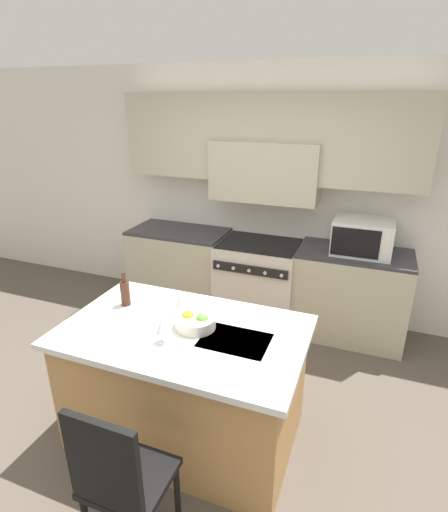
% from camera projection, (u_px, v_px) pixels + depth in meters
% --- Properties ---
extents(ground_plane, '(10.00, 10.00, 0.00)m').
position_uv_depth(ground_plane, '(182.00, 443.00, 2.91)').
color(ground_plane, brown).
extents(back_cabinetry, '(10.00, 0.46, 2.70)m').
position_uv_depth(back_cabinetry, '(269.00, 176.00, 4.23)').
color(back_cabinetry, silver).
rests_on(back_cabinetry, ground_plane).
extents(back_counter, '(3.05, 0.62, 0.93)m').
position_uv_depth(back_counter, '(259.00, 280.00, 4.42)').
color(back_counter, '#B2AD93').
rests_on(back_counter, ground_plane).
extents(range_stove, '(0.85, 0.70, 0.91)m').
position_uv_depth(range_stove, '(258.00, 282.00, 4.41)').
color(range_stove, beige).
rests_on(range_stove, ground_plane).
extents(microwave, '(0.55, 0.43, 0.33)m').
position_uv_depth(microwave, '(362.00, 237.00, 3.85)').
color(microwave, silver).
rests_on(microwave, back_counter).
extents(kitchen_island, '(1.64, 1.01, 0.90)m').
position_uv_depth(kitchen_island, '(186.00, 383.00, 2.85)').
color(kitchen_island, '#B7844C').
rests_on(kitchen_island, ground_plane).
extents(island_chair, '(0.42, 0.40, 1.03)m').
position_uv_depth(island_chair, '(119.00, 478.00, 2.00)').
color(island_chair, black).
rests_on(island_chair, ground_plane).
extents(wine_bottle, '(0.07, 0.07, 0.26)m').
position_uv_depth(wine_bottle, '(125.00, 293.00, 2.97)').
color(wine_bottle, '#422314').
rests_on(wine_bottle, kitchen_island).
extents(wine_glass_near, '(0.08, 0.08, 0.17)m').
position_uv_depth(wine_glass_near, '(161.00, 327.00, 2.50)').
color(wine_glass_near, white).
rests_on(wine_glass_near, kitchen_island).
extents(wine_glass_far, '(0.08, 0.08, 0.17)m').
position_uv_depth(wine_glass_far, '(181.00, 301.00, 2.82)').
color(wine_glass_far, white).
rests_on(wine_glass_far, kitchen_island).
extents(fruit_bowl, '(0.28, 0.28, 0.11)m').
position_uv_depth(fruit_bowl, '(195.00, 321.00, 2.69)').
color(fruit_bowl, silver).
rests_on(fruit_bowl, kitchen_island).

